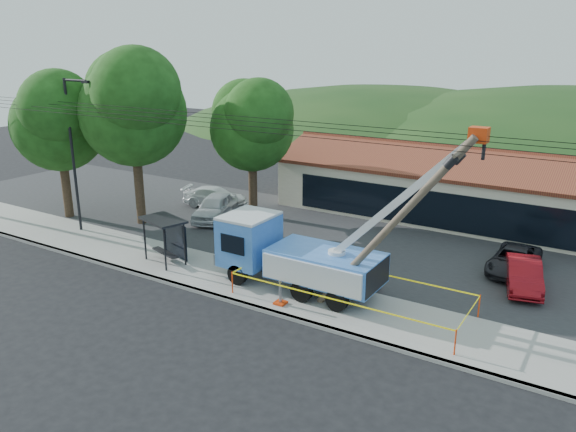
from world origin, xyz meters
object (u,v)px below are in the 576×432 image
at_px(bus_shelter, 166,230).
at_px(car_red, 522,290).
at_px(car_dark, 512,273).
at_px(leaning_pole, 396,221).
at_px(car_silver, 216,220).
at_px(car_white, 216,207).
at_px(utility_truck, 295,254).

bearing_deg(bus_shelter, car_red, 37.62).
bearing_deg(car_red, car_dark, 98.53).
distance_m(leaning_pole, bus_shelter, 12.34).
distance_m(bus_shelter, car_dark, 17.33).
height_order(leaning_pole, car_silver, leaning_pole).
bearing_deg(car_white, car_red, -115.71).
distance_m(utility_truck, car_dark, 11.08).
relative_size(car_white, car_dark, 1.04).
bearing_deg(car_silver, utility_truck, -52.14).
xyz_separation_m(bus_shelter, car_red, (16.02, 6.19, -1.84)).
bearing_deg(car_white, utility_truck, -143.65).
height_order(utility_truck, car_dark, utility_truck).
bearing_deg(bus_shelter, car_dark, 44.14).
bearing_deg(utility_truck, leaning_pole, -7.84).
relative_size(car_silver, car_white, 1.05).
xyz_separation_m(utility_truck, car_dark, (8.12, 7.32, -1.78)).
bearing_deg(car_dark, leaning_pole, -109.85).
xyz_separation_m(car_red, car_dark, (-0.76, 1.81, 0.00)).
height_order(car_red, car_white, car_red).
bearing_deg(leaning_pole, bus_shelter, 179.97).
bearing_deg(bus_shelter, leaning_pole, 16.47).
xyz_separation_m(bus_shelter, car_dark, (15.27, 8.00, -1.84)).
relative_size(leaning_pole, bus_shelter, 2.87).
relative_size(car_red, car_dark, 0.95).
height_order(utility_truck, car_white, utility_truck).
height_order(bus_shelter, car_red, bus_shelter).
relative_size(utility_truck, car_white, 2.59).
bearing_deg(car_red, car_white, 156.79).
distance_m(car_silver, car_white, 3.05).
relative_size(bus_shelter, car_red, 0.67).
xyz_separation_m(utility_truck, car_silver, (-9.77, 6.40, -1.78)).
distance_m(utility_truck, leaning_pole, 5.61).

